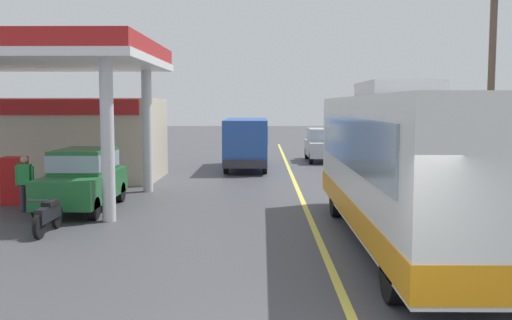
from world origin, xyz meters
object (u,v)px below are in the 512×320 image
object	(u,v)px
coach_bus_main	(405,169)
pedestrian_near_pump	(25,181)
car_trailing_behind_bus	(322,143)
car_at_pump	(83,176)
motorcycle_parked_forecourt	(48,215)
minibus_opposing_lane	(247,139)

from	to	relation	value
coach_bus_main	pedestrian_near_pump	size ratio (longest dim) A/B	6.65
pedestrian_near_pump	car_trailing_behind_bus	xyz separation A→B (m)	(10.29, 15.61, 0.08)
car_at_pump	motorcycle_parked_forecourt	distance (m)	3.27
coach_bus_main	car_at_pump	bearing A→B (deg)	153.46
car_at_pump	pedestrian_near_pump	xyz separation A→B (m)	(-1.58, -0.46, -0.08)
minibus_opposing_lane	pedestrian_near_pump	size ratio (longest dim) A/B	3.69
coach_bus_main	motorcycle_parked_forecourt	distance (m)	8.61
car_at_pump	minibus_opposing_lane	xyz separation A→B (m)	(4.59, 11.18, 0.46)
pedestrian_near_pump	coach_bus_main	bearing A→B (deg)	-20.64
minibus_opposing_lane	car_trailing_behind_bus	xyz separation A→B (m)	(4.12, 3.98, -0.46)
coach_bus_main	minibus_opposing_lane	world-z (taller)	coach_bus_main
coach_bus_main	minibus_opposing_lane	bearing A→B (deg)	104.39
coach_bus_main	minibus_opposing_lane	distance (m)	15.95
car_trailing_behind_bus	coach_bus_main	bearing A→B (deg)	-90.46
car_trailing_behind_bus	car_at_pump	bearing A→B (deg)	-119.90
motorcycle_parked_forecourt	car_trailing_behind_bus	world-z (taller)	car_trailing_behind_bus
pedestrian_near_pump	car_trailing_behind_bus	distance (m)	18.70
minibus_opposing_lane	car_trailing_behind_bus	bearing A→B (deg)	43.97
car_at_pump	minibus_opposing_lane	bearing A→B (deg)	67.67
coach_bus_main	car_at_pump	world-z (taller)	coach_bus_main
minibus_opposing_lane	motorcycle_parked_forecourt	size ratio (longest dim) A/B	3.41
motorcycle_parked_forecourt	car_trailing_behind_bus	size ratio (longest dim) A/B	0.43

